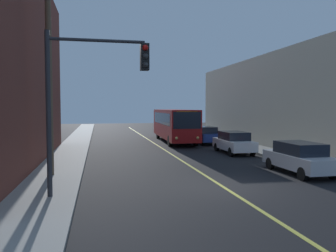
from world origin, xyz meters
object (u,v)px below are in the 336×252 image
(city_bus, at_px, (174,124))
(parked_car_white, at_px, (234,142))
(parked_car_silver, at_px, (300,158))
(traffic_signal_left_corner, at_px, (92,83))
(utility_pole_near, at_px, (49,52))
(fire_hydrant, at_px, (318,158))
(parked_car_blue, at_px, (205,135))

(city_bus, bearing_deg, parked_car_white, -75.38)
(city_bus, distance_m, parked_car_silver, 17.45)
(parked_car_silver, relative_size, parked_car_white, 1.00)
(parked_car_silver, height_order, traffic_signal_left_corner, traffic_signal_left_corner)
(parked_car_white, xyz_separation_m, utility_pole_near, (-12.09, -6.31, 5.19))
(parked_car_white, height_order, fire_hydrant, parked_car_white)
(parked_car_blue, height_order, utility_pole_near, utility_pole_near)
(fire_hydrant, bearing_deg, parked_car_white, 108.53)
(city_bus, distance_m, fire_hydrant, 16.65)
(traffic_signal_left_corner, bearing_deg, fire_hydrant, 17.24)
(parked_car_silver, bearing_deg, parked_car_white, 91.66)
(city_bus, distance_m, traffic_signal_left_corner, 21.31)
(parked_car_silver, height_order, fire_hydrant, parked_car_silver)
(city_bus, xyz_separation_m, fire_hydrant, (4.65, -15.94, -1.23))
(traffic_signal_left_corner, bearing_deg, parked_car_blue, 59.75)
(parked_car_silver, bearing_deg, city_bus, 98.78)
(traffic_signal_left_corner, height_order, fire_hydrant, traffic_signal_left_corner)
(city_bus, xyz_separation_m, traffic_signal_left_corner, (-7.61, -19.75, 2.49))
(parked_car_blue, bearing_deg, fire_hydrant, -81.00)
(parked_car_silver, height_order, parked_car_white, same)
(fire_hydrant, bearing_deg, parked_car_blue, 99.00)
(parked_car_white, relative_size, parked_car_blue, 1.00)
(utility_pole_near, bearing_deg, parked_car_silver, -7.35)
(parked_car_white, distance_m, traffic_signal_left_corner, 14.89)
(parked_car_silver, xyz_separation_m, parked_car_white, (-0.23, 7.90, 0.00))
(parked_car_blue, bearing_deg, traffic_signal_left_corner, -120.25)
(parked_car_white, bearing_deg, parked_car_silver, -88.34)
(parked_car_white, distance_m, fire_hydrant, 6.99)
(traffic_signal_left_corner, bearing_deg, parked_car_white, 46.08)
(parked_car_silver, height_order, parked_car_blue, same)
(parked_car_silver, relative_size, parked_car_blue, 1.00)
(city_bus, distance_m, parked_car_blue, 3.60)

